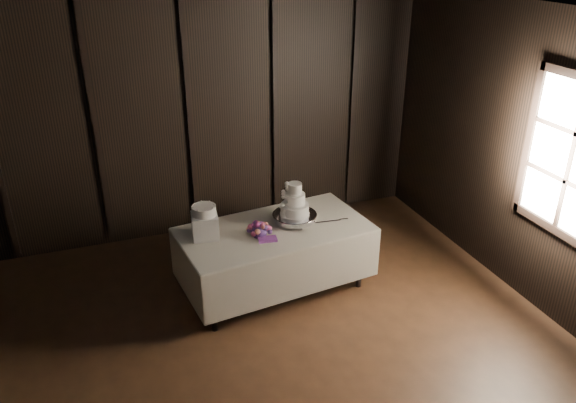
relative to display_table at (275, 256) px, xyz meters
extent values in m
cube|color=black|center=(-0.52, -1.80, 2.60)|extent=(6.04, 7.04, 0.04)
cube|color=black|center=(-0.52, 1.72, 1.08)|extent=(6.04, 0.04, 3.04)
cube|color=black|center=(2.45, -1.30, 1.28)|extent=(0.06, 1.16, 1.56)
cube|color=beige|center=(0.00, 0.00, 0.34)|extent=(2.09, 1.26, 0.01)
cube|color=white|center=(0.00, 0.00, -0.06)|extent=(1.92, 1.12, 0.71)
cylinder|color=silver|center=(0.25, 0.07, 0.39)|extent=(0.63, 0.63, 0.09)
cylinder|color=white|center=(0.25, 0.07, 0.49)|extent=(0.30, 0.30, 0.12)
cylinder|color=white|center=(0.25, 0.07, 0.61)|extent=(0.22, 0.22, 0.12)
cylinder|color=white|center=(0.25, 0.07, 0.73)|extent=(0.15, 0.15, 0.12)
cube|color=white|center=(-0.72, 0.08, 0.47)|extent=(0.29, 0.29, 0.25)
cylinder|color=white|center=(-0.72, 0.08, 0.64)|extent=(0.32, 0.32, 0.10)
cube|color=silver|center=(0.58, -0.06, 0.35)|extent=(0.37, 0.07, 0.01)
camera|label=1|loc=(-1.65, -4.94, 3.15)|focal=35.00mm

